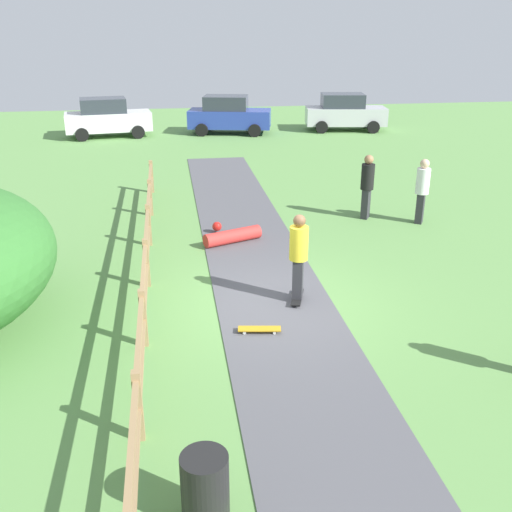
# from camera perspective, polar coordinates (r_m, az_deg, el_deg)

# --- Properties ---
(ground_plane) EXTENTS (60.00, 60.00, 0.00)m
(ground_plane) POSITION_cam_1_polar(r_m,az_deg,el_deg) (12.09, 1.81, -4.69)
(ground_plane) COLOR #60934C
(asphalt_path) EXTENTS (2.40, 28.00, 0.02)m
(asphalt_path) POSITION_cam_1_polar(r_m,az_deg,el_deg) (12.09, 1.81, -4.65)
(asphalt_path) COLOR #515156
(asphalt_path) RESTS_ON ground_plane
(wooden_fence) EXTENTS (0.12, 18.12, 1.10)m
(wooden_fence) POSITION_cam_1_polar(r_m,az_deg,el_deg) (11.65, -10.84, -2.54)
(wooden_fence) COLOR #997A51
(wooden_fence) RESTS_ON ground_plane
(trash_bin) EXTENTS (0.56, 0.56, 0.90)m
(trash_bin) POSITION_cam_1_polar(r_m,az_deg,el_deg) (7.20, -5.00, -21.73)
(trash_bin) COLOR black
(trash_bin) RESTS_ON ground_plane
(skater_riding) EXTENTS (0.48, 0.82, 1.87)m
(skater_riding) POSITION_cam_1_polar(r_m,az_deg,el_deg) (11.80, 4.18, 0.25)
(skater_riding) COLOR black
(skater_riding) RESTS_ON asphalt_path
(skater_fallen) EXTENTS (1.60, 1.43, 0.36)m
(skater_fallen) POSITION_cam_1_polar(r_m,az_deg,el_deg) (15.34, -2.43, 2.03)
(skater_fallen) COLOR red
(skater_fallen) RESTS_ON asphalt_path
(skateboard_loose) EXTENTS (0.82, 0.32, 0.08)m
(skateboard_loose) POSITION_cam_1_polar(r_m,az_deg,el_deg) (10.96, 0.34, -7.15)
(skateboard_loose) COLOR #BF8C19
(skateboard_loose) RESTS_ON asphalt_path
(bystander_white) EXTENTS (0.52, 0.52, 1.87)m
(bystander_white) POSITION_cam_1_polar(r_m,az_deg,el_deg) (17.30, 15.95, 6.42)
(bystander_white) COLOR #2D2D33
(bystander_white) RESTS_ON ground_plane
(bystander_black) EXTENTS (0.53, 0.53, 1.89)m
(bystander_black) POSITION_cam_1_polar(r_m,az_deg,el_deg) (17.36, 10.82, 6.98)
(bystander_black) COLOR #2D2D33
(bystander_black) RESTS_ON ground_plane
(parked_car_silver) EXTENTS (4.41, 2.48, 1.92)m
(parked_car_silver) POSITION_cam_1_polar(r_m,az_deg,el_deg) (32.26, 8.68, 13.73)
(parked_car_silver) COLOR #B7B7BC
(parked_car_silver) RESTS_ON ground_plane
(parked_car_white) EXTENTS (4.39, 2.42, 1.92)m
(parked_car_white) POSITION_cam_1_polar(r_m,az_deg,el_deg) (30.97, -14.35, 12.98)
(parked_car_white) COLOR silver
(parked_car_white) RESTS_ON ground_plane
(parked_car_blue) EXTENTS (4.47, 2.67, 1.92)m
(parked_car_blue) POSITION_cam_1_polar(r_m,az_deg,el_deg) (31.02, -2.68, 13.63)
(parked_car_blue) COLOR #283D99
(parked_car_blue) RESTS_ON ground_plane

